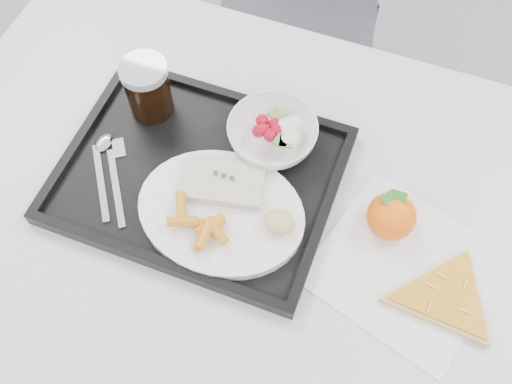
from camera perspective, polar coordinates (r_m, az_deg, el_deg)
table at (r=1.00m, az=0.10°, el=-3.11°), size 1.20×0.80×0.75m
tray at (r=0.96m, az=-5.68°, el=1.62°), size 0.45×0.35×0.03m
dinner_plate at (r=0.90m, az=-3.50°, el=-2.02°), size 0.27×0.27×0.02m
fish_fillet at (r=0.91m, az=-3.33°, el=1.03°), size 0.14×0.10×0.03m
bread_roll at (r=0.87m, az=2.32°, el=-3.02°), size 0.06×0.05×0.03m
salad_bowl at (r=0.96m, az=1.66°, el=5.81°), size 0.15×0.15×0.05m
cola_glass at (r=1.00m, az=-10.79°, el=10.19°), size 0.08×0.08×0.11m
cutlery at (r=0.98m, az=-14.58°, el=2.41°), size 0.13×0.16×0.01m
napkin at (r=0.92m, az=14.66°, el=-7.34°), size 0.31×0.30×0.00m
tangerine at (r=0.91m, az=13.38°, el=-2.37°), size 0.10×0.10×0.07m
pizza_slice at (r=0.91m, az=18.40°, el=-9.96°), size 0.26×0.26×0.02m
carrot_pile at (r=0.87m, az=-5.55°, el=-3.42°), size 0.11×0.08×0.02m
salad_contents at (r=0.95m, az=2.51°, el=6.13°), size 0.08×0.08×0.03m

